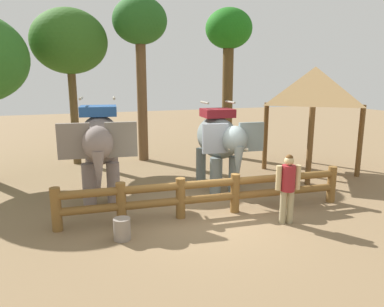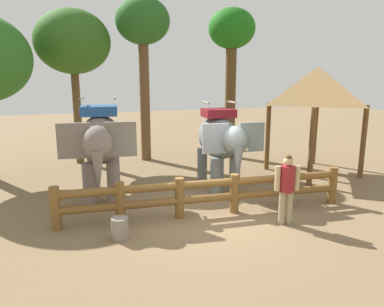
{
  "view_description": "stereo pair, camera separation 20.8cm",
  "coord_description": "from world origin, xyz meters",
  "px_view_note": "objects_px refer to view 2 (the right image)",
  "views": [
    {
      "loc": [
        -3.47,
        -7.93,
        3.52
      ],
      "look_at": [
        0.0,
        1.42,
        1.4
      ],
      "focal_mm": 33.35,
      "sensor_mm": 36.0,
      "label": 1
    },
    {
      "loc": [
        -3.28,
        -8.0,
        3.52
      ],
      "look_at": [
        0.0,
        1.42,
        1.4
      ],
      "focal_mm": 33.35,
      "sensor_mm": 36.0,
      "label": 2
    }
  ],
  "objects_px": {
    "feed_bucket": "(120,228)",
    "thatched_shelter": "(317,87)",
    "elephant_center": "(220,140)",
    "log_fence": "(207,193)",
    "tourist_woman_in_black": "(287,185)",
    "elephant_near_left": "(100,142)",
    "tree_deep_back": "(143,28)",
    "tree_far_left": "(232,39)",
    "tree_far_right": "(73,43)"
  },
  "relations": [
    {
      "from": "feed_bucket",
      "to": "thatched_shelter",
      "type": "bearing_deg",
      "value": 23.49
    },
    {
      "from": "thatched_shelter",
      "to": "feed_bucket",
      "type": "xyz_separation_m",
      "value": [
        -7.62,
        -3.31,
        -2.97
      ]
    },
    {
      "from": "elephant_center",
      "to": "feed_bucket",
      "type": "bearing_deg",
      "value": -142.34
    },
    {
      "from": "log_fence",
      "to": "elephant_center",
      "type": "distance_m",
      "value": 2.64
    },
    {
      "from": "thatched_shelter",
      "to": "feed_bucket",
      "type": "bearing_deg",
      "value": -156.51
    },
    {
      "from": "log_fence",
      "to": "tourist_woman_in_black",
      "type": "distance_m",
      "value": 2.02
    },
    {
      "from": "elephant_near_left",
      "to": "tourist_woman_in_black",
      "type": "xyz_separation_m",
      "value": [
        4.03,
        -3.52,
        -0.67
      ]
    },
    {
      "from": "tree_deep_back",
      "to": "tree_far_left",
      "type": "bearing_deg",
      "value": -9.43
    },
    {
      "from": "tourist_woman_in_black",
      "to": "tree_far_right",
      "type": "height_order",
      "value": "tree_far_right"
    },
    {
      "from": "thatched_shelter",
      "to": "tree_far_right",
      "type": "bearing_deg",
      "value": 150.69
    },
    {
      "from": "elephant_near_left",
      "to": "tree_deep_back",
      "type": "distance_m",
      "value": 6.39
    },
    {
      "from": "elephant_center",
      "to": "tourist_woman_in_black",
      "type": "xyz_separation_m",
      "value": [
        0.33,
        -3.28,
        -0.56
      ]
    },
    {
      "from": "log_fence",
      "to": "thatched_shelter",
      "type": "bearing_deg",
      "value": 26.5
    },
    {
      "from": "elephant_center",
      "to": "tourist_woman_in_black",
      "type": "height_order",
      "value": "elephant_center"
    },
    {
      "from": "log_fence",
      "to": "tree_far_right",
      "type": "height_order",
      "value": "tree_far_right"
    },
    {
      "from": "tree_far_left",
      "to": "tree_deep_back",
      "type": "relative_size",
      "value": 0.95
    },
    {
      "from": "tourist_woman_in_black",
      "to": "log_fence",
      "type": "bearing_deg",
      "value": 143.61
    },
    {
      "from": "tourist_woman_in_black",
      "to": "tree_far_left",
      "type": "xyz_separation_m",
      "value": [
        1.97,
        7.47,
        4.15
      ]
    },
    {
      "from": "log_fence",
      "to": "tree_deep_back",
      "type": "distance_m",
      "value": 8.48
    },
    {
      "from": "tourist_woman_in_black",
      "to": "feed_bucket",
      "type": "xyz_separation_m",
      "value": [
        -3.95,
        0.48,
        -0.76
      ]
    },
    {
      "from": "log_fence",
      "to": "tree_far_right",
      "type": "xyz_separation_m",
      "value": [
        -2.91,
        7.21,
        4.26
      ]
    },
    {
      "from": "elephant_center",
      "to": "tree_far_left",
      "type": "height_order",
      "value": "tree_far_left"
    },
    {
      "from": "log_fence",
      "to": "tree_deep_back",
      "type": "relative_size",
      "value": 1.14
    },
    {
      "from": "elephant_near_left",
      "to": "tree_far_right",
      "type": "height_order",
      "value": "tree_far_right"
    },
    {
      "from": "tourist_woman_in_black",
      "to": "tree_deep_back",
      "type": "relative_size",
      "value": 0.26
    },
    {
      "from": "elephant_near_left",
      "to": "thatched_shelter",
      "type": "relative_size",
      "value": 0.9
    },
    {
      "from": "tree_deep_back",
      "to": "log_fence",
      "type": "bearing_deg",
      "value": -88.78
    },
    {
      "from": "log_fence",
      "to": "feed_bucket",
      "type": "height_order",
      "value": "log_fence"
    },
    {
      "from": "tree_far_left",
      "to": "tree_deep_back",
      "type": "distance_m",
      "value": 3.78
    },
    {
      "from": "tourist_woman_in_black",
      "to": "tree_far_left",
      "type": "distance_m",
      "value": 8.77
    },
    {
      "from": "elephant_near_left",
      "to": "thatched_shelter",
      "type": "xyz_separation_m",
      "value": [
        7.7,
        0.28,
        1.54
      ]
    },
    {
      "from": "feed_bucket",
      "to": "tree_deep_back",
      "type": "bearing_deg",
      "value": 73.76
    },
    {
      "from": "elephant_near_left",
      "to": "thatched_shelter",
      "type": "distance_m",
      "value": 7.85
    },
    {
      "from": "elephant_center",
      "to": "tree_deep_back",
      "type": "relative_size",
      "value": 0.49
    },
    {
      "from": "elephant_center",
      "to": "feed_bucket",
      "type": "distance_m",
      "value": 4.76
    },
    {
      "from": "thatched_shelter",
      "to": "feed_bucket",
      "type": "height_order",
      "value": "thatched_shelter"
    },
    {
      "from": "thatched_shelter",
      "to": "tree_deep_back",
      "type": "distance_m",
      "value": 7.27
    },
    {
      "from": "elephant_center",
      "to": "tree_far_right",
      "type": "bearing_deg",
      "value": 129.28
    },
    {
      "from": "tree_far_right",
      "to": "tree_deep_back",
      "type": "distance_m",
      "value": 2.86
    },
    {
      "from": "thatched_shelter",
      "to": "feed_bucket",
      "type": "distance_m",
      "value": 8.82
    },
    {
      "from": "thatched_shelter",
      "to": "tree_far_left",
      "type": "xyz_separation_m",
      "value": [
        -1.69,
        3.68,
        1.94
      ]
    },
    {
      "from": "elephant_near_left",
      "to": "log_fence",
      "type": "bearing_deg",
      "value": -43.86
    },
    {
      "from": "tree_far_left",
      "to": "tree_far_right",
      "type": "distance_m",
      "value": 6.55
    },
    {
      "from": "tree_deep_back",
      "to": "feed_bucket",
      "type": "distance_m",
      "value": 9.51
    },
    {
      "from": "tree_far_right",
      "to": "feed_bucket",
      "type": "xyz_separation_m",
      "value": [
        0.55,
        -7.9,
        -4.62
      ]
    },
    {
      "from": "elephant_near_left",
      "to": "elephant_center",
      "type": "xyz_separation_m",
      "value": [
        3.7,
        -0.24,
        -0.11
      ]
    },
    {
      "from": "elephant_center",
      "to": "thatched_shelter",
      "type": "distance_m",
      "value": 4.35
    },
    {
      "from": "elephant_near_left",
      "to": "tree_far_right",
      "type": "xyz_separation_m",
      "value": [
        -0.47,
        4.86,
        3.19
      ]
    },
    {
      "from": "tree_far_left",
      "to": "thatched_shelter",
      "type": "bearing_deg",
      "value": -65.28
    },
    {
      "from": "elephant_near_left",
      "to": "tree_far_left",
      "type": "bearing_deg",
      "value": 33.37
    }
  ]
}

